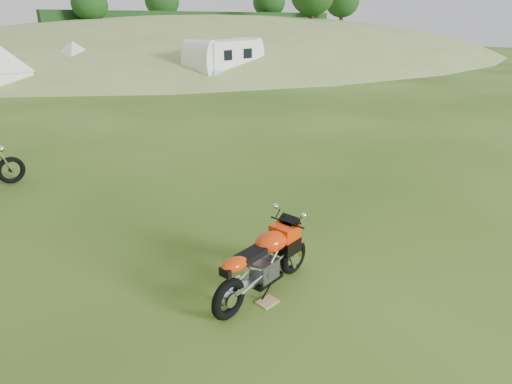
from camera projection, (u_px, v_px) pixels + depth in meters
ground at (263, 261)px, 6.56m from camera, size 120.00×120.00×0.00m
hillside at (212, 52)px, 49.55m from camera, size 80.00×64.00×8.00m
hedgerow at (212, 52)px, 49.55m from camera, size 36.00×1.20×8.60m
sport_motorcycle at (264, 258)px, 5.59m from camera, size 1.85×0.82×1.07m
plywood_board at (267, 302)px, 5.58m from camera, size 0.28×0.23×0.02m
tent_mid at (75, 60)px, 25.40m from camera, size 3.59×3.59×2.41m
tent_right at (201, 60)px, 25.20m from camera, size 3.34×3.34×2.49m
caravan at (225, 61)px, 24.98m from camera, size 5.52×3.54×2.39m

